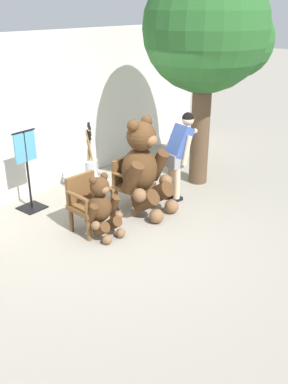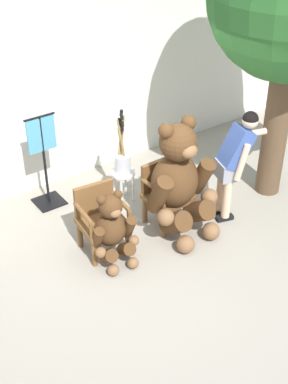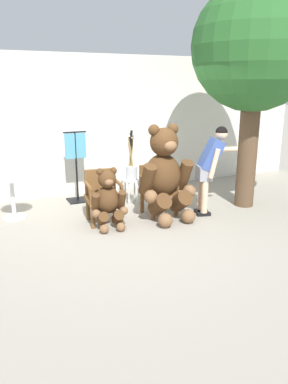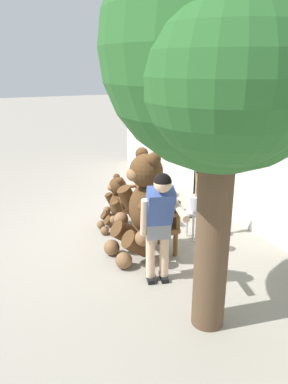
% 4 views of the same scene
% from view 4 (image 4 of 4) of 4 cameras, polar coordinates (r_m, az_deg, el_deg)
% --- Properties ---
extents(ground_plane, '(60.00, 60.00, 0.00)m').
position_cam_4_polar(ground_plane, '(5.99, -4.81, -7.98)').
color(ground_plane, gray).
extents(back_wall, '(10.00, 0.16, 2.80)m').
position_cam_4_polar(back_wall, '(6.68, 14.69, 7.04)').
color(back_wall, silver).
rests_on(back_wall, ground).
extents(wooden_chair_left, '(0.60, 0.57, 0.86)m').
position_cam_4_polar(wooden_chair_left, '(6.42, -1.73, -1.53)').
color(wooden_chair_left, brown).
rests_on(wooden_chair_left, ground).
extents(wooden_chair_right, '(0.58, 0.54, 0.86)m').
position_cam_4_polar(wooden_chair_right, '(5.58, 2.35, -4.79)').
color(wooden_chair_right, brown).
rests_on(wooden_chair_right, ground).
extents(teddy_bear_large, '(0.96, 0.91, 1.59)m').
position_cam_4_polar(teddy_bear_large, '(5.34, -0.14, -2.16)').
color(teddy_bear_large, '#4C3019').
rests_on(teddy_bear_large, ground).
extents(teddy_bear_small, '(0.58, 0.57, 0.97)m').
position_cam_4_polar(teddy_bear_small, '(6.33, -4.22, -1.79)').
color(teddy_bear_small, '#4C3019').
rests_on(teddy_bear_small, ground).
extents(person_visitor, '(0.83, 0.48, 1.54)m').
position_cam_4_polar(person_visitor, '(4.57, 2.36, -4.10)').
color(person_visitor, black).
rests_on(person_visitor, ground).
extents(white_stool, '(0.34, 0.34, 0.46)m').
position_cam_4_polar(white_stool, '(6.11, 7.86, -3.87)').
color(white_stool, silver).
rests_on(white_stool, ground).
extents(brush_bucket, '(0.22, 0.22, 0.93)m').
position_cam_4_polar(brush_bucket, '(6.00, 8.03, -1.09)').
color(brush_bucket, silver).
rests_on(brush_bucket, white_stool).
extents(round_side_table, '(0.56, 0.56, 0.72)m').
position_cam_4_polar(round_side_table, '(7.89, -0.47, 2.27)').
color(round_side_table, silver).
rests_on(round_side_table, ground).
extents(patio_tree, '(2.30, 2.19, 3.93)m').
position_cam_4_polar(patio_tree, '(3.41, 12.31, 19.56)').
color(patio_tree, brown).
rests_on(patio_tree, ground).
extents(clothing_display_stand, '(0.44, 0.40, 1.36)m').
position_cam_4_polar(clothing_display_stand, '(7.00, 7.75, 2.26)').
color(clothing_display_stand, black).
rests_on(clothing_display_stand, ground).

